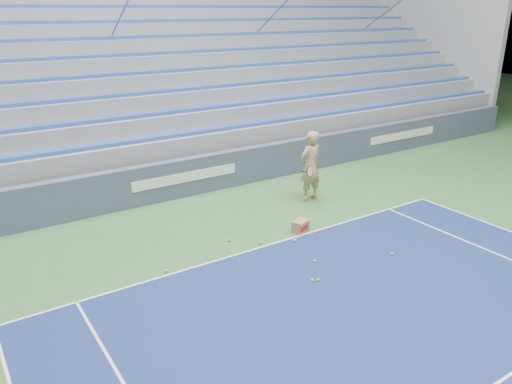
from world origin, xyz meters
TOP-DOWN VIEW (x-y plane):
  - sponsor_barrier at (0.00, 15.88)m, footprint 30.00×0.32m
  - bleachers at (0.00, 21.60)m, footprint 31.00×9.15m
  - tennis_player at (2.80, 13.66)m, footprint 0.99×0.89m
  - ball_box at (1.25, 12.08)m, footprint 0.46×0.40m
  - tennis_ball_0 at (-2.28, 12.01)m, footprint 0.07×0.07m
  - tennis_ball_1 at (0.80, 11.71)m, footprint 0.07×0.07m
  - tennis_ball_2 at (-0.02, 10.08)m, footprint 0.07×0.07m
  - tennis_ball_3 at (0.05, 12.04)m, footprint 0.07×0.07m
  - tennis_ball_4 at (-0.47, 12.55)m, footprint 0.07×0.07m
  - tennis_ball_5 at (0.53, 10.67)m, footprint 0.07×0.07m
  - tennis_ball_6 at (2.16, 10.00)m, footprint 0.07×0.07m
  - tennis_ball_7 at (0.09, 10.03)m, footprint 0.07×0.07m

SIDE VIEW (x-z plane):
  - tennis_ball_0 at x=-2.28m, z-range 0.00..0.07m
  - tennis_ball_1 at x=0.80m, z-range 0.00..0.07m
  - tennis_ball_2 at x=-0.02m, z-range 0.00..0.07m
  - tennis_ball_3 at x=0.05m, z-range 0.00..0.07m
  - tennis_ball_4 at x=-0.47m, z-range 0.00..0.07m
  - tennis_ball_5 at x=0.53m, z-range 0.00..0.07m
  - tennis_ball_6 at x=2.16m, z-range 0.00..0.07m
  - tennis_ball_7 at x=0.09m, z-range 0.00..0.07m
  - ball_box at x=1.25m, z-range 0.00..0.29m
  - sponsor_barrier at x=0.00m, z-range 0.00..1.10m
  - tennis_player at x=2.80m, z-range 0.00..1.98m
  - bleachers at x=0.00m, z-range -1.29..6.01m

